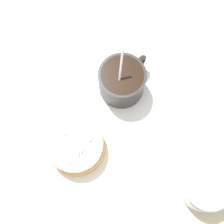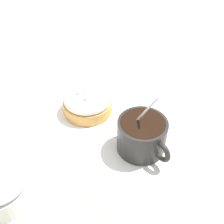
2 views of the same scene
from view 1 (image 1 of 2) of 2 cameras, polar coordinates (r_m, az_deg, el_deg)
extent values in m
plane|color=#C6B793|center=(0.59, -1.79, -1.17)|extent=(3.00, 3.00, 0.00)
cube|color=white|center=(0.59, -1.80, -1.13)|extent=(0.28, 0.28, 0.00)
cylinder|color=black|center=(0.58, 1.69, 5.70)|extent=(0.09, 0.09, 0.06)
cylinder|color=black|center=(0.56, 1.77, 6.70)|extent=(0.08, 0.08, 0.01)
torus|color=black|center=(0.59, 4.94, 8.84)|extent=(0.04, 0.02, 0.04)
ellipsoid|color=silver|center=(0.61, 2.01, 7.03)|extent=(0.03, 0.02, 0.01)
cylinder|color=silver|center=(0.55, 1.61, 6.02)|extent=(0.06, 0.02, 0.11)
cylinder|color=#D19347|center=(0.57, -6.59, -6.31)|extent=(0.10, 0.10, 0.02)
ellipsoid|color=white|center=(0.55, -6.82, -5.93)|extent=(0.10, 0.10, 0.04)
cube|color=white|center=(0.53, -8.59, -4.09)|extent=(0.01, 0.01, 0.00)
cube|color=white|center=(0.52, -5.60, -7.01)|extent=(0.01, 0.00, 0.00)
cube|color=white|center=(0.53, -4.11, -5.13)|extent=(0.01, 0.00, 0.00)
cube|color=white|center=(0.52, -6.23, -7.46)|extent=(0.01, 0.01, 0.00)
cube|color=white|center=(0.53, -8.24, -8.84)|extent=(0.01, 0.01, 0.00)
cube|color=white|center=(0.52, -5.58, -5.90)|extent=(0.01, 0.01, 0.00)
cylinder|color=silver|center=(0.57, 16.52, -13.08)|extent=(0.08, 0.08, 0.04)
ellipsoid|color=silver|center=(0.55, 17.34, -12.85)|extent=(0.08, 0.08, 0.03)
camera|label=2|loc=(0.46, 52.60, 20.59)|focal=42.00mm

